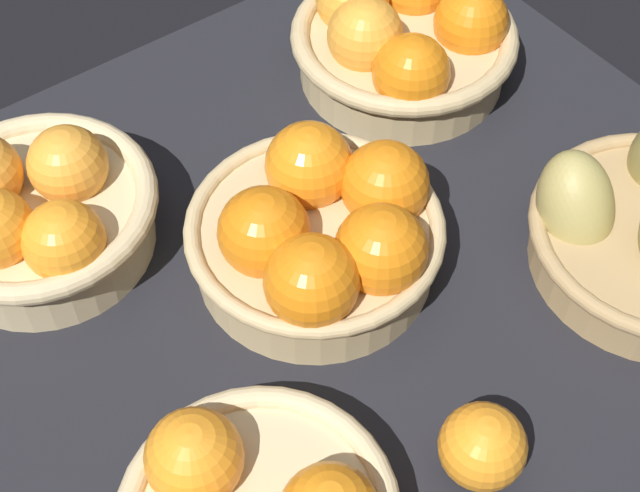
{
  "coord_description": "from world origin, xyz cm",
  "views": [
    {
      "loc": [
        32.16,
        43.41,
        73.27
      ],
      "look_at": [
        1.59,
        1.98,
        7.0
      ],
      "focal_mm": 52.36,
      "sensor_mm": 36.0,
      "label": 1
    }
  ],
  "objects_px": {
    "basket_center": "(322,233)",
    "basket_near_left": "(403,38)",
    "basket_near_right": "(36,213)",
    "loose_orange_front_gap": "(483,447)"
  },
  "relations": [
    {
      "from": "basket_center",
      "to": "basket_near_right",
      "type": "relative_size",
      "value": 1.05
    },
    {
      "from": "basket_center",
      "to": "basket_near_right",
      "type": "distance_m",
      "value": 0.26
    },
    {
      "from": "basket_center",
      "to": "basket_near_right",
      "type": "bearing_deg",
      "value": -41.73
    },
    {
      "from": "basket_near_left",
      "to": "loose_orange_front_gap",
      "type": "xyz_separation_m",
      "value": [
        0.25,
        0.4,
        -0.01
      ]
    },
    {
      "from": "basket_center",
      "to": "basket_near_left",
      "type": "height_order",
      "value": "basket_center"
    },
    {
      "from": "basket_near_left",
      "to": "loose_orange_front_gap",
      "type": "height_order",
      "value": "basket_near_left"
    },
    {
      "from": "basket_near_left",
      "to": "basket_near_right",
      "type": "relative_size",
      "value": 1.09
    },
    {
      "from": "basket_center",
      "to": "basket_near_left",
      "type": "xyz_separation_m",
      "value": [
        -0.23,
        -0.16,
        -0.0
      ]
    },
    {
      "from": "basket_center",
      "to": "loose_orange_front_gap",
      "type": "xyz_separation_m",
      "value": [
        0.02,
        0.24,
        -0.02
      ]
    },
    {
      "from": "basket_near_left",
      "to": "basket_near_right",
      "type": "xyz_separation_m",
      "value": [
        0.43,
        -0.01,
        0.0
      ]
    }
  ]
}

